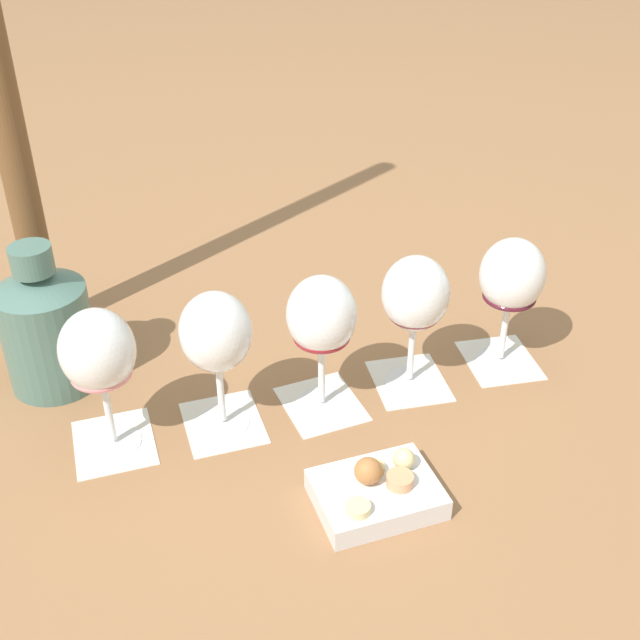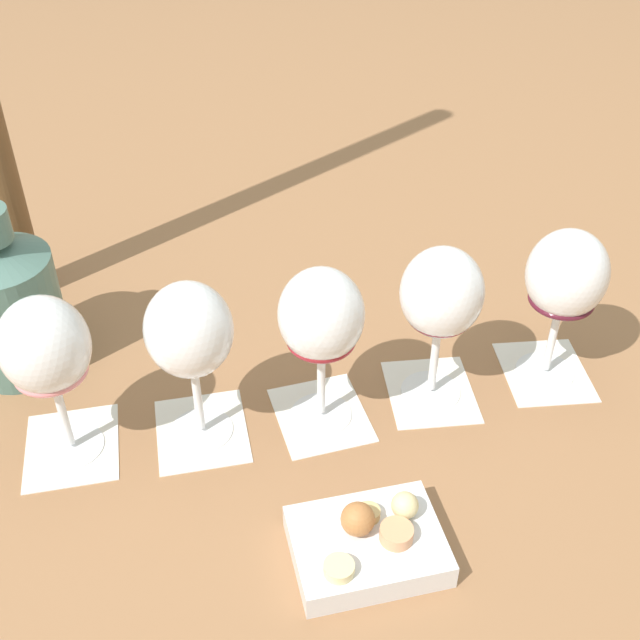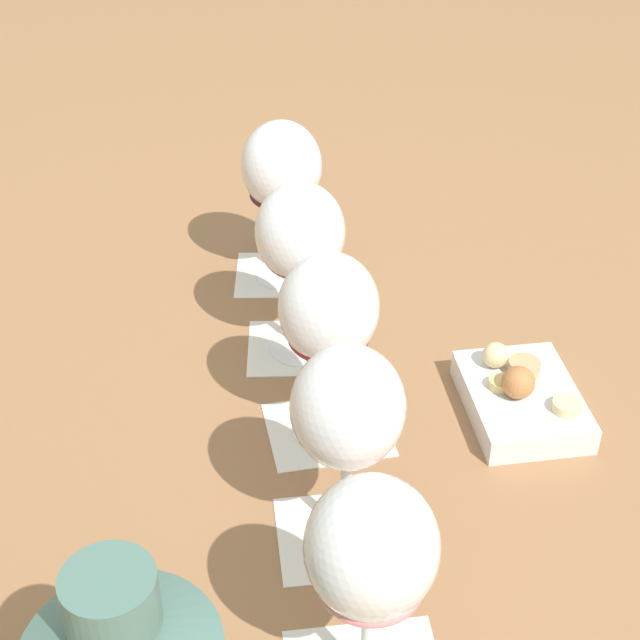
% 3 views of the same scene
% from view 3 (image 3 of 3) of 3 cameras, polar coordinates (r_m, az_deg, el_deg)
% --- Properties ---
extents(ground_plane, '(8.00, 8.00, 0.00)m').
position_cam_3_polar(ground_plane, '(0.92, 0.01, -6.30)').
color(ground_plane, '#936642').
extents(tasting_card_1, '(0.14, 0.14, 0.00)m').
position_cam_3_polar(tasting_card_1, '(0.82, 1.47, -12.38)').
color(tasting_card_1, silver).
rests_on(tasting_card_1, ground_plane).
extents(tasting_card_2, '(0.14, 0.15, 0.00)m').
position_cam_3_polar(tasting_card_2, '(0.91, 0.43, -6.42)').
color(tasting_card_2, silver).
rests_on(tasting_card_2, ground_plane).
extents(tasting_card_3, '(0.13, 0.14, 0.00)m').
position_cam_3_polar(tasting_card_3, '(1.01, -1.08, -1.59)').
color(tasting_card_3, silver).
rests_on(tasting_card_3, ground_plane).
extents(tasting_card_4, '(0.13, 0.14, 0.00)m').
position_cam_3_polar(tasting_card_4, '(1.13, -2.09, 2.68)').
color(tasting_card_4, silver).
rests_on(tasting_card_4, ground_plane).
extents(wine_glass_0, '(0.09, 0.09, 0.19)m').
position_cam_3_polar(wine_glass_0, '(0.64, 3.01, -13.55)').
color(wine_glass_0, white).
rests_on(wine_glass_0, tasting_card_0).
extents(wine_glass_1, '(0.09, 0.09, 0.19)m').
position_cam_3_polar(wine_glass_1, '(0.73, 1.62, -5.60)').
color(wine_glass_1, white).
rests_on(wine_glass_1, tasting_card_1).
extents(wine_glass_2, '(0.09, 0.09, 0.19)m').
position_cam_3_polar(wine_glass_2, '(0.83, 0.47, 0.21)').
color(wine_glass_2, white).
rests_on(wine_glass_2, tasting_card_2).
extents(wine_glass_3, '(0.09, 0.09, 0.19)m').
position_cam_3_polar(wine_glass_3, '(0.94, -1.16, 4.69)').
color(wine_glass_3, white).
rests_on(wine_glass_3, tasting_card_3).
extents(wine_glass_4, '(0.09, 0.09, 0.19)m').
position_cam_3_polar(wine_glass_4, '(1.06, -2.24, 8.57)').
color(wine_glass_4, white).
rests_on(wine_glass_4, tasting_card_4).
extents(snack_dish, '(0.17, 0.16, 0.06)m').
position_cam_3_polar(snack_dish, '(0.94, 11.61, -4.40)').
color(snack_dish, silver).
rests_on(snack_dish, ground_plane).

